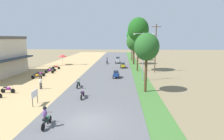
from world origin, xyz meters
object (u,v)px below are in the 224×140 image
object	(u,v)px
streetlamp_far	(132,45)
car_hatchback_blue	(116,74)
parked_motorbike_fifth	(50,71)
car_sedan_yellow	(123,65)
parked_motorbike_second	(8,89)
parked_motorbike_third	(37,76)
parked_motorbike_fourth	(40,74)
utility_pole_near	(156,48)
median_tree_third	(134,42)
street_signboard	(35,95)
pedestrian_on_shoulder	(41,82)
median_tree_nearest	(147,47)
car_van_silver	(118,60)
streetlamp_mid	(134,47)
motorbike_foreground_rider	(46,117)
motorbike_ahead_second	(82,94)
median_tree_second	(138,30)
motorbike_ahead_third	(78,84)
parked_motorbike_seventh	(56,67)
streetlamp_near	(143,53)
vendor_umbrella	(63,56)
median_tree_fifth	(132,42)
median_tree_fourth	(132,35)
parked_motorbike_sixth	(52,69)

from	to	relation	value
streetlamp_far	car_hatchback_blue	size ratio (longest dim) A/B	3.55
parked_motorbike_fifth	car_sedan_yellow	world-z (taller)	car_sedan_yellow
parked_motorbike_second	parked_motorbike_third	size ratio (longest dim) A/B	1.00
parked_motorbike_third	parked_motorbike_fourth	distance (m)	1.86
parked_motorbike_fifth	parked_motorbike_second	bearing A→B (deg)	-90.48
utility_pole_near	car_sedan_yellow	bearing A→B (deg)	144.30
median_tree_third	streetlamp_far	bearing A→B (deg)	89.07
parked_motorbike_second	street_signboard	distance (m)	6.27
parked_motorbike_fifth	car_hatchback_blue	size ratio (longest dim) A/B	0.90
pedestrian_on_shoulder	streetlamp_far	xyz separation A→B (m)	(13.64, 40.10, 3.24)
median_tree_nearest	median_tree_third	size ratio (longest dim) A/B	0.92
median_tree_third	car_van_silver	distance (m)	6.19
parked_motorbike_fifth	streetlamp_mid	size ratio (longest dim) A/B	0.25
median_tree_third	motorbike_foreground_rider	xyz separation A→B (m)	(-8.51, -33.30, -4.74)
car_van_silver	motorbike_ahead_second	size ratio (longest dim) A/B	1.34
parked_motorbike_second	median_tree_second	size ratio (longest dim) A/B	0.17
parked_motorbike_third	car_van_silver	bearing A→B (deg)	55.99
utility_pole_near	motorbike_ahead_third	size ratio (longest dim) A/B	5.08
parked_motorbike_second	motorbike_foreground_rider	xyz separation A→B (m)	(8.05, -7.91, 0.30)
street_signboard	utility_pole_near	world-z (taller)	utility_pole_near
median_tree_third	car_sedan_yellow	world-z (taller)	median_tree_third
median_tree_second	motorbike_foreground_rider	size ratio (longest dim) A/B	5.79
car_sedan_yellow	motorbike_ahead_third	bearing A→B (deg)	-110.29
parked_motorbike_third	car_sedan_yellow	bearing A→B (deg)	39.50
parked_motorbike_seventh	median_tree_third	bearing A→B (deg)	27.12
median_tree_nearest	streetlamp_near	xyz separation A→B (m)	(0.31, 5.98, -1.21)
parked_motorbike_second	parked_motorbike_fifth	distance (m)	12.25
parked_motorbike_seventh	vendor_umbrella	size ratio (longest dim) A/B	0.71
street_signboard	vendor_umbrella	xyz separation A→B (m)	(-6.06, 26.73, 1.20)
parked_motorbike_seventh	motorbike_foreground_rider	xyz separation A→B (m)	(8.36, -24.66, 0.30)
vendor_umbrella	pedestrian_on_shoulder	bearing A→B (deg)	-78.99
car_hatchback_blue	median_tree_fifth	bearing A→B (deg)	81.91
median_tree_fifth	motorbike_foreground_rider	size ratio (longest dim) A/B	3.87
parked_motorbike_seventh	median_tree_fourth	world-z (taller)	median_tree_fourth
parked_motorbike_third	motorbike_ahead_third	distance (m)	9.25
streetlamp_mid	motorbike_foreground_rider	size ratio (longest dim) A/B	4.07
streetlamp_far	car_van_silver	distance (m)	16.42
parked_motorbike_sixth	parked_motorbike_seventh	bearing A→B (deg)	91.13
vendor_umbrella	motorbike_foreground_rider	bearing A→B (deg)	-73.82
street_signboard	pedestrian_on_shoulder	distance (m)	5.82
parked_motorbike_seventh	median_tree_second	world-z (taller)	median_tree_second
parked_motorbike_fifth	car_van_silver	xyz separation A→B (m)	(12.42, 14.20, 0.47)
utility_pole_near	car_hatchback_blue	bearing A→B (deg)	-142.36
parked_motorbike_fourth	parked_motorbike_seventh	size ratio (longest dim) A/B	1.00
street_signboard	motorbike_ahead_third	size ratio (longest dim) A/B	0.83
streetlamp_mid	car_sedan_yellow	world-z (taller)	streetlamp_mid
parked_motorbike_third	median_tree_fourth	world-z (taller)	median_tree_fourth
car_hatchback_blue	motorbike_ahead_second	world-z (taller)	car_hatchback_blue
median_tree_second	median_tree_fifth	xyz separation A→B (m)	(0.08, 22.47, -2.99)
street_signboard	motorbike_foreground_rider	world-z (taller)	motorbike_foreground_rider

